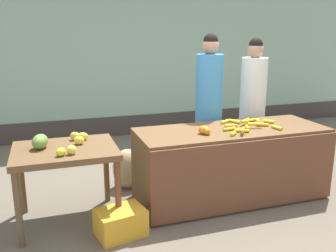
% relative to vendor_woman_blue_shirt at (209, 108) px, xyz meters
% --- Properties ---
extents(ground_plane, '(24.00, 24.00, 0.00)m').
position_rel_vendor_woman_blue_shirt_xyz_m(ground_plane, '(-0.35, -0.64, -0.94)').
color(ground_plane, '#665B4C').
extents(market_wall_back, '(9.58, 0.23, 3.42)m').
position_rel_vendor_woman_blue_shirt_xyz_m(market_wall_back, '(-0.35, 2.47, 0.74)').
color(market_wall_back, '#8CB299').
rests_on(market_wall_back, ground).
extents(fruit_stall_counter, '(2.14, 0.82, 0.82)m').
position_rel_vendor_woman_blue_shirt_xyz_m(fruit_stall_counter, '(-0.01, -0.66, -0.53)').
color(fruit_stall_counter, brown).
rests_on(fruit_stall_counter, ground).
extents(side_table_wooden, '(0.98, 0.78, 0.78)m').
position_rel_vendor_woman_blue_shirt_xyz_m(side_table_wooden, '(-1.82, -0.64, -0.26)').
color(side_table_wooden, brown).
rests_on(side_table_wooden, ground).
extents(banana_bunch_pile, '(0.77, 0.63, 0.07)m').
position_rel_vendor_woman_blue_shirt_xyz_m(banana_bunch_pile, '(0.18, -0.64, -0.09)').
color(banana_bunch_pile, yellow).
rests_on(banana_bunch_pile, fruit_stall_counter).
extents(orange_pile, '(0.11, 0.13, 0.09)m').
position_rel_vendor_woman_blue_shirt_xyz_m(orange_pile, '(-0.40, -0.76, -0.07)').
color(orange_pile, orange).
rests_on(orange_pile, fruit_stall_counter).
extents(mango_papaya_pile, '(0.58, 0.59, 0.14)m').
position_rel_vendor_woman_blue_shirt_xyz_m(mango_papaya_pile, '(-1.90, -0.60, -0.10)').
color(mango_papaya_pile, yellow).
rests_on(mango_papaya_pile, side_table_wooden).
extents(vendor_woman_blue_shirt, '(0.34, 0.34, 1.85)m').
position_rel_vendor_woman_blue_shirt_xyz_m(vendor_woman_blue_shirt, '(0.00, 0.00, 0.00)').
color(vendor_woman_blue_shirt, '#33333D').
rests_on(vendor_woman_blue_shirt, ground).
extents(vendor_woman_white_shirt, '(0.34, 0.34, 1.79)m').
position_rel_vendor_woman_blue_shirt_xyz_m(vendor_woman_white_shirt, '(0.67, 0.07, -0.03)').
color(vendor_woman_white_shirt, '#33333D').
rests_on(vendor_woman_white_shirt, ground).
extents(produce_crate, '(0.50, 0.40, 0.26)m').
position_rel_vendor_woman_blue_shirt_xyz_m(produce_crate, '(-1.38, -1.08, -0.81)').
color(produce_crate, gold).
rests_on(produce_crate, ground).
extents(produce_sack, '(0.43, 0.38, 0.49)m').
position_rel_vendor_woman_blue_shirt_xyz_m(produce_sack, '(-1.07, -0.02, -0.69)').
color(produce_sack, tan).
rests_on(produce_sack, ground).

